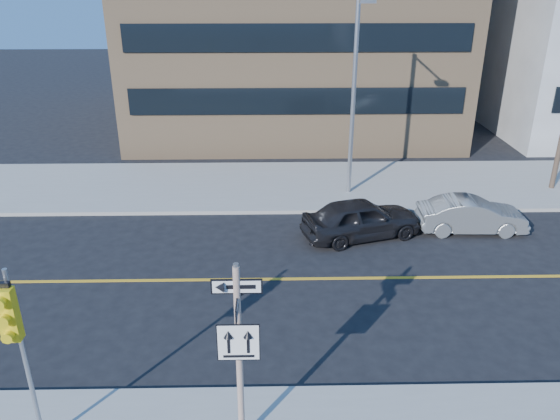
{
  "coord_description": "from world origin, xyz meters",
  "views": [
    {
      "loc": [
        0.6,
        -10.81,
        8.86
      ],
      "look_at": [
        0.9,
        4.0,
        2.37
      ],
      "focal_mm": 35.0,
      "sensor_mm": 36.0,
      "label": 1
    }
  ],
  "objects_px": {
    "sign_pole": "(239,347)",
    "traffic_signal": "(13,328)",
    "streetlight_a": "(355,85)",
    "parked_car_b": "(471,215)",
    "parked_car_a": "(361,219)"
  },
  "relations": [
    {
      "from": "traffic_signal",
      "to": "parked_car_a",
      "type": "height_order",
      "value": "traffic_signal"
    },
    {
      "from": "traffic_signal",
      "to": "streetlight_a",
      "type": "xyz_separation_m",
      "value": [
        8.0,
        13.42,
        1.73
      ]
    },
    {
      "from": "traffic_signal",
      "to": "streetlight_a",
      "type": "distance_m",
      "value": 15.72
    },
    {
      "from": "sign_pole",
      "to": "parked_car_b",
      "type": "bearing_deg",
      "value": 50.82
    },
    {
      "from": "traffic_signal",
      "to": "parked_car_b",
      "type": "relative_size",
      "value": 1.03
    },
    {
      "from": "sign_pole",
      "to": "traffic_signal",
      "type": "xyz_separation_m",
      "value": [
        -4.0,
        -0.15,
        0.59
      ]
    },
    {
      "from": "streetlight_a",
      "to": "parked_car_b",
      "type": "bearing_deg",
      "value": -40.38
    },
    {
      "from": "sign_pole",
      "to": "traffic_signal",
      "type": "bearing_deg",
      "value": -177.89
    },
    {
      "from": "traffic_signal",
      "to": "parked_car_a",
      "type": "relative_size",
      "value": 0.93
    },
    {
      "from": "sign_pole",
      "to": "traffic_signal",
      "type": "relative_size",
      "value": 1.02
    },
    {
      "from": "sign_pole",
      "to": "parked_car_a",
      "type": "height_order",
      "value": "sign_pole"
    },
    {
      "from": "parked_car_a",
      "to": "parked_car_b",
      "type": "xyz_separation_m",
      "value": [
        4.14,
        0.41,
        -0.09
      ]
    },
    {
      "from": "parked_car_a",
      "to": "streetlight_a",
      "type": "distance_m",
      "value": 5.56
    },
    {
      "from": "streetlight_a",
      "to": "sign_pole",
      "type": "bearing_deg",
      "value": -106.77
    },
    {
      "from": "sign_pole",
      "to": "parked_car_a",
      "type": "xyz_separation_m",
      "value": [
        3.89,
        9.44,
        -1.71
      ]
    }
  ]
}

